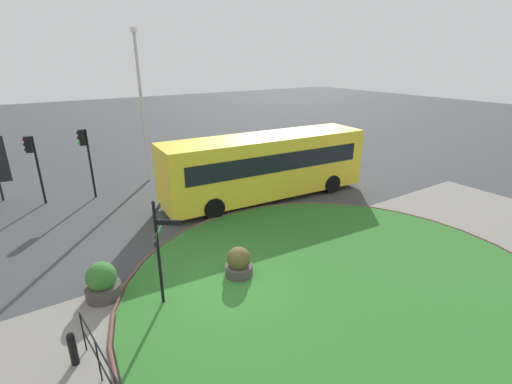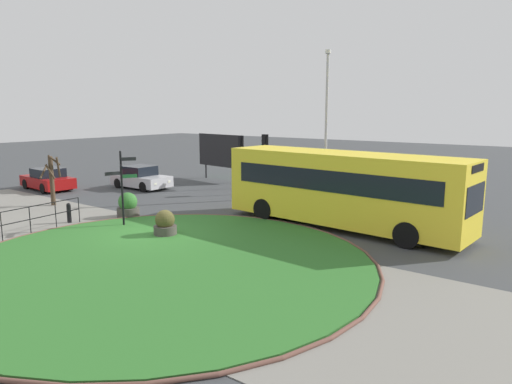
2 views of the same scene
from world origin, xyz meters
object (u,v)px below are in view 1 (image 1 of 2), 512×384
at_px(bollard_foreground, 73,348).
at_px(planter_near_signpost, 239,264).
at_px(planter_kerbside, 102,283).
at_px(signpost_directional, 159,245).
at_px(traffic_light_far, 32,155).
at_px(traffic_light_near, 85,148).
at_px(lamppost_tall, 142,104).
at_px(bus_yellow, 266,165).

height_order(bollard_foreground, planter_near_signpost, planter_near_signpost).
relative_size(bollard_foreground, planter_kerbside, 0.77).
bearing_deg(bollard_foreground, signpost_directional, 21.14).
bearing_deg(signpost_directional, traffic_light_far, 101.60).
height_order(planter_near_signpost, planter_kerbside, planter_kerbside).
xyz_separation_m(planter_near_signpost, planter_kerbside, (-4.02, 1.33, 0.04)).
height_order(signpost_directional, planter_near_signpost, signpost_directional).
bearing_deg(planter_near_signpost, planter_kerbside, 161.73).
relative_size(traffic_light_near, lamppost_tall, 0.43).
bearing_deg(bollard_foreground, traffic_light_far, 88.43).
xyz_separation_m(signpost_directional, traffic_light_near, (0.00, 10.55, 0.66)).
bearing_deg(signpost_directional, bus_yellow, 36.51).
height_order(signpost_directional, traffic_light_near, traffic_light_near).
distance_m(traffic_light_near, planter_near_signpost, 11.06).
xyz_separation_m(signpost_directional, bollard_foreground, (-2.61, -1.01, -1.50)).
bearing_deg(bus_yellow, planter_near_signpost, -127.70).
relative_size(bollard_foreground, traffic_light_far, 0.27).
bearing_deg(signpost_directional, planter_near_signpost, 0.24).
distance_m(bollard_foreground, bus_yellow, 12.22).
relative_size(bollard_foreground, bus_yellow, 0.08).
bearing_deg(bus_yellow, traffic_light_near, 150.98).
xyz_separation_m(signpost_directional, lamppost_tall, (3.42, 11.78, 2.50)).
bearing_deg(planter_kerbside, lamppost_tall, 65.05).
bearing_deg(traffic_light_near, traffic_light_far, -15.57).
distance_m(signpost_directional, planter_near_signpost, 2.97).
distance_m(signpost_directional, traffic_light_near, 10.57).
height_order(bus_yellow, traffic_light_far, traffic_light_far).
xyz_separation_m(bollard_foreground, planter_near_signpost, (5.19, 1.02, 0.02)).
xyz_separation_m(bollard_foreground, bus_yellow, (10.19, 6.62, 1.27)).
height_order(bollard_foreground, planter_kerbside, planter_kerbside).
xyz_separation_m(traffic_light_near, lamppost_tall, (3.42, 1.23, 1.85)).
bearing_deg(traffic_light_far, traffic_light_near, -176.94).
height_order(bollard_foreground, lamppost_tall, lamppost_tall).
bearing_deg(planter_near_signpost, lamppost_tall, 85.90).
height_order(lamppost_tall, planter_near_signpost, lamppost_tall).
relative_size(traffic_light_far, planter_near_signpost, 3.12).
bearing_deg(planter_near_signpost, bollard_foreground, -168.88).
distance_m(bollard_foreground, planter_near_signpost, 5.29).
bearing_deg(traffic_light_far, lamppost_tall, -156.71).
distance_m(signpost_directional, bus_yellow, 9.44).
height_order(signpost_directional, traffic_light_far, traffic_light_far).
distance_m(bollard_foreground, lamppost_tall, 14.70).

